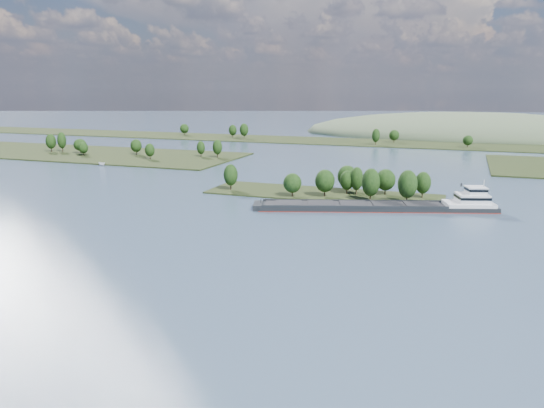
% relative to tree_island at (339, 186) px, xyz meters
% --- Properties ---
extents(ground, '(1800.00, 1800.00, 0.00)m').
position_rel_tree_island_xyz_m(ground, '(-7.21, -59.16, -4.30)').
color(ground, '#394F62').
rests_on(ground, ground).
extents(tree_island, '(100.00, 30.00, 14.58)m').
position_rel_tree_island_xyz_m(tree_island, '(0.00, 0.00, 0.00)').
color(tree_island, black).
rests_on(tree_island, ground).
extents(left_bank, '(300.00, 80.00, 15.17)m').
position_rel_tree_island_xyz_m(left_bank, '(-236.25, 80.96, -3.38)').
color(left_bank, black).
rests_on(left_bank, ground).
extents(back_shoreline, '(900.00, 60.00, 14.35)m').
position_rel_tree_island_xyz_m(back_shoreline, '(-0.05, 220.61, -3.66)').
color(back_shoreline, black).
rests_on(back_shoreline, ground).
extents(hill_west, '(320.00, 160.00, 44.00)m').
position_rel_tree_island_xyz_m(hill_west, '(52.79, 320.84, -4.30)').
color(hill_west, '#46563B').
rests_on(hill_west, ground).
extents(cargo_barge, '(90.01, 38.06, 12.32)m').
position_rel_tree_island_xyz_m(cargo_barge, '(24.16, -17.52, -2.74)').
color(cargo_barge, black).
rests_on(cargo_barge, ground).
extents(motorboat, '(5.69, 3.42, 2.06)m').
position_rel_tree_island_xyz_m(motorboat, '(-150.97, 39.85, -3.27)').
color(motorboat, white).
rests_on(motorboat, ground).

